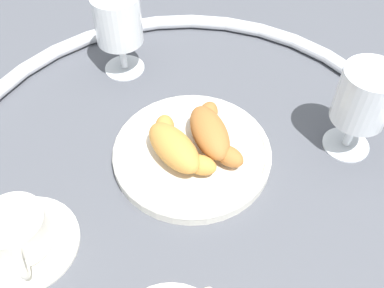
% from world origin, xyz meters
% --- Properties ---
extents(ground_plane, '(2.20, 2.20, 0.00)m').
position_xyz_m(ground_plane, '(0.00, 0.00, 0.00)').
color(ground_plane, '#4C4F56').
extents(table_chrome_rim, '(0.70, 0.70, 0.02)m').
position_xyz_m(table_chrome_rim, '(0.00, 0.00, 0.01)').
color(table_chrome_rim, silver).
rests_on(table_chrome_rim, ground_plane).
extents(pastry_plate, '(0.23, 0.23, 0.02)m').
position_xyz_m(pastry_plate, '(-0.02, 0.01, 0.01)').
color(pastry_plate, silver).
rests_on(pastry_plate, ground_plane).
extents(croissant_large, '(0.12, 0.11, 0.04)m').
position_xyz_m(croissant_large, '(-0.00, -0.01, 0.04)').
color(croissant_large, '#CC893D').
rests_on(croissant_large, pastry_plate).
extents(croissant_small, '(0.13, 0.09, 0.04)m').
position_xyz_m(croissant_small, '(-0.03, 0.04, 0.04)').
color(croissant_small, '#AD6B33').
rests_on(croissant_small, pastry_plate).
extents(coffee_cup_near, '(0.14, 0.14, 0.06)m').
position_xyz_m(coffee_cup_near, '(0.13, -0.20, 0.03)').
color(coffee_cup_near, silver).
rests_on(coffee_cup_near, ground_plane).
extents(juice_glass_left, '(0.08, 0.08, 0.14)m').
position_xyz_m(juice_glass_left, '(-0.04, 0.24, 0.09)').
color(juice_glass_left, white).
rests_on(juice_glass_left, ground_plane).
extents(juice_glass_right, '(0.08, 0.08, 0.14)m').
position_xyz_m(juice_glass_right, '(-0.21, -0.11, 0.09)').
color(juice_glass_right, white).
rests_on(juice_glass_right, ground_plane).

